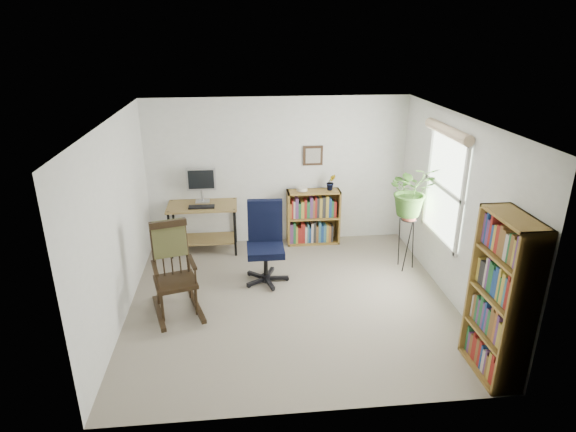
{
  "coord_description": "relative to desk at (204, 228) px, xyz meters",
  "views": [
    {
      "loc": [
        -0.61,
        -5.5,
        3.37
      ],
      "look_at": [
        0.0,
        0.4,
        1.05
      ],
      "focal_mm": 30.0,
      "sensor_mm": 36.0,
      "label": 1
    }
  ],
  "objects": [
    {
      "name": "monitor",
      "position": [
        0.0,
        0.14,
        0.67
      ],
      "size": [
        0.46,
        0.16,
        0.56
      ],
      "primitive_type": null,
      "color": "#ACADB1",
      "rests_on": "desk"
    },
    {
      "name": "wall_back",
      "position": [
        1.22,
        0.3,
        0.81
      ],
      "size": [
        4.2,
        0.0,
        2.4
      ],
      "primitive_type": "cube",
      "color": "silver",
      "rests_on": "ground"
    },
    {
      "name": "office_chair",
      "position": [
        0.93,
        -1.14,
        0.19
      ],
      "size": [
        0.67,
        0.67,
        1.17
      ],
      "primitive_type": null,
      "rotation": [
        0.0,
        0.0,
        -0.06
      ],
      "color": "black",
      "rests_on": "floor"
    },
    {
      "name": "wall_front",
      "position": [
        1.22,
        -3.7,
        0.81
      ],
      "size": [
        4.2,
        0.0,
        2.4
      ],
      "primitive_type": "cube",
      "color": "silver",
      "rests_on": "ground"
    },
    {
      "name": "ceiling",
      "position": [
        1.22,
        -1.7,
        2.01
      ],
      "size": [
        4.2,
        4.0,
        0.0
      ],
      "primitive_type": "cube",
      "color": "white",
      "rests_on": "ground"
    },
    {
      "name": "wall_right",
      "position": [
        3.32,
        -1.7,
        0.81
      ],
      "size": [
        0.0,
        4.0,
        2.4
      ],
      "primitive_type": "cube",
      "color": "silver",
      "rests_on": "ground"
    },
    {
      "name": "window",
      "position": [
        3.28,
        -1.4,
        1.01
      ],
      "size": [
        0.12,
        1.2,
        1.5
      ],
      "primitive_type": null,
      "color": "silver",
      "rests_on": "wall_right"
    },
    {
      "name": "tall_bookshelf",
      "position": [
        3.14,
        -3.3,
        0.48
      ],
      "size": [
        0.33,
        0.76,
        1.75
      ],
      "primitive_type": null,
      "color": "olive",
      "rests_on": "floor"
    },
    {
      "name": "desk",
      "position": [
        0.0,
        0.0,
        0.0
      ],
      "size": [
        1.09,
        0.6,
        0.78
      ],
      "primitive_type": null,
      "color": "olive",
      "rests_on": "floor"
    },
    {
      "name": "plant_stand",
      "position": [
        3.02,
        -0.94,
        0.07
      ],
      "size": [
        0.31,
        0.31,
        0.92
      ],
      "primitive_type": null,
      "rotation": [
        0.0,
        0.0,
        -0.23
      ],
      "color": "black",
      "rests_on": "floor"
    },
    {
      "name": "rocking_chair",
      "position": [
        -0.24,
        -1.83,
        0.21
      ],
      "size": [
        0.87,
        1.16,
        1.19
      ],
      "primitive_type": null,
      "rotation": [
        0.0,
        0.0,
        0.27
      ],
      "color": "black",
      "rests_on": "floor"
    },
    {
      "name": "wall_left",
      "position": [
        -0.88,
        -1.7,
        0.81
      ],
      "size": [
        0.0,
        4.0,
        2.4
      ],
      "primitive_type": "cube",
      "color": "silver",
      "rests_on": "ground"
    },
    {
      "name": "framed_picture",
      "position": [
        1.79,
        0.27,
        1.07
      ],
      "size": [
        0.32,
        0.04,
        0.32
      ],
      "primitive_type": null,
      "color": "black",
      "rests_on": "wall_back"
    },
    {
      "name": "keyboard",
      "position": [
        0.0,
        -0.12,
        0.4
      ],
      "size": [
        0.4,
        0.15,
        0.02
      ],
      "primitive_type": "cube",
      "color": "black",
      "rests_on": "desk"
    },
    {
      "name": "low_bookshelf",
      "position": [
        1.79,
        0.12,
        0.07
      ],
      "size": [
        0.87,
        0.29,
        0.91
      ],
      "primitive_type": null,
      "color": "olive",
      "rests_on": "floor"
    },
    {
      "name": "floor",
      "position": [
        1.22,
        -1.7,
        -0.39
      ],
      "size": [
        4.2,
        4.0,
        0.0
      ],
      "primitive_type": "cube",
      "color": "gray",
      "rests_on": "ground"
    },
    {
      "name": "spider_plant",
      "position": [
        3.02,
        -0.94,
        1.2
      ],
      "size": [
        1.69,
        1.88,
        1.46
      ],
      "primitive_type": "imported",
      "color": "#366021",
      "rests_on": "plant_stand"
    },
    {
      "name": "potted_plant_small",
      "position": [
        2.07,
        0.13,
        0.58
      ],
      "size": [
        0.13,
        0.24,
        0.11
      ],
      "primitive_type": "imported",
      "color": "#366021",
      "rests_on": "low_bookshelf"
    }
  ]
}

